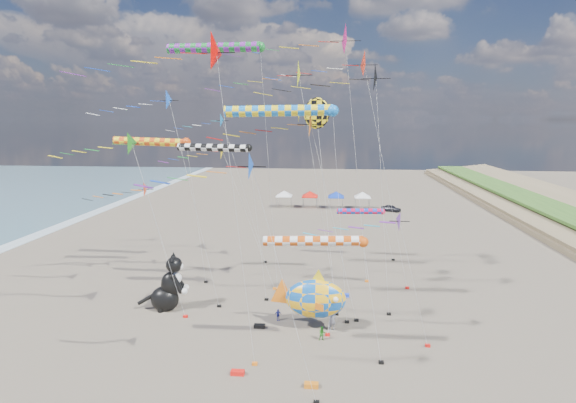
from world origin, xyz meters
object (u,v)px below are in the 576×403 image
Objects in this scene: fish_inflatable at (315,298)px; child_blue at (278,315)px; cat_inflatable at (167,282)px; person_adult at (332,320)px; parked_car at (391,208)px; child_green at (322,334)px.

fish_inflatable reaches higher than child_blue.
cat_inflatable reaches higher than person_adult.
parked_car reaches higher than child_blue.
child_blue is (-4.58, 1.34, -0.38)m from person_adult.
child_green is 52.19m from parked_car.
child_green is 0.31× the size of parked_car.
cat_inflatable is at bearing 144.16° from person_adult.
fish_inflatable is at bearing -168.07° from parked_car.
fish_inflatable is 1.82× the size of parked_car.
child_green is at bearing -69.90° from fish_inflatable.
fish_inflatable is at bearing 155.49° from person_adult.
parked_car is at bearing 51.82° from cat_inflatable.
child_blue is at bearing 156.58° from fish_inflatable.
parked_car is at bearing 64.25° from child_green.
parked_car is at bearing 75.85° from fish_inflatable.
cat_inflatable is 1.44× the size of parked_car.
child_blue is 50.16m from parked_car.
cat_inflatable is 5.13× the size of child_blue.
person_adult is 50.25m from parked_car.
fish_inflatable is 5.77× the size of child_green.
fish_inflatable is 2.29m from person_adult.
person_adult is 1.74× the size of child_blue.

